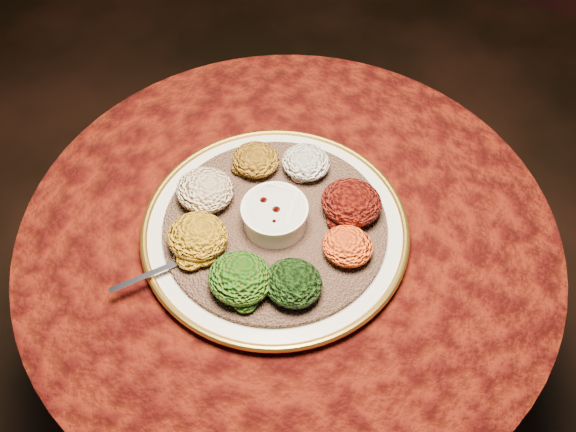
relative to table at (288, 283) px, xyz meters
The scene contains 13 objects.
table is the anchor object (origin of this frame).
platter 0.19m from the table, 139.41° to the right, with size 0.50×0.50×0.02m.
injera 0.20m from the table, 139.41° to the right, with size 0.39×0.39×0.01m, color brown.
stew_bowl 0.24m from the table, 139.41° to the right, with size 0.11×0.11×0.05m.
spoon 0.29m from the table, 124.49° to the right, with size 0.10×0.13×0.01m.
portion_ayib 0.26m from the table, 105.35° to the left, with size 0.09×0.08×0.04m, color beige.
portion_kitfo 0.26m from the table, 42.43° to the left, with size 0.11×0.10×0.05m, color black.
portion_tikil 0.26m from the table, ahead, with size 0.09×0.08×0.04m, color orange.
portion_gomen 0.27m from the table, 56.74° to the right, with size 0.10×0.09×0.05m, color black.
portion_mixveg 0.28m from the table, 90.64° to the right, with size 0.10×0.10×0.05m, color maroon.
portion_kik 0.28m from the table, 132.16° to the right, with size 0.10×0.10×0.05m, color #C17E11.
portion_timatim 0.28m from the table, 168.98° to the right, with size 0.10×0.10×0.05m, color maroon.
portion_shiro 0.27m from the table, 145.62° to the left, with size 0.09×0.08×0.04m, color #8C5B10.
Camera 1 is at (0.33, -0.57, 1.66)m, focal length 40.00 mm.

